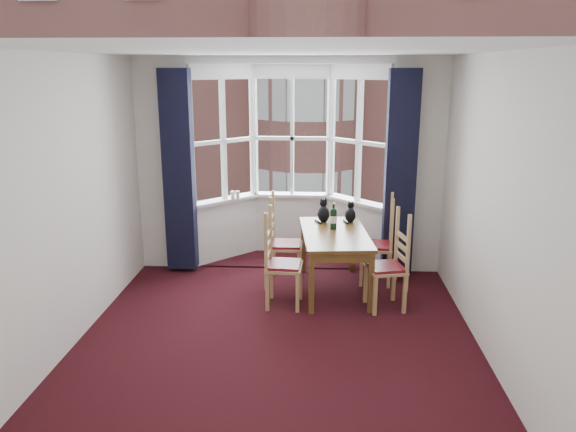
# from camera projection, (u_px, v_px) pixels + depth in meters

# --- Properties ---
(floor) EXTENTS (4.50, 4.50, 0.00)m
(floor) POSITION_uv_depth(u_px,v_px,m) (276.00, 346.00, 5.53)
(floor) COLOR black
(floor) RESTS_ON ground
(ceiling) EXTENTS (4.50, 4.50, 0.00)m
(ceiling) POSITION_uv_depth(u_px,v_px,m) (275.00, 50.00, 4.80)
(ceiling) COLOR white
(ceiling) RESTS_ON floor
(wall_left) EXTENTS (0.00, 4.50, 4.50)m
(wall_left) POSITION_uv_depth(u_px,v_px,m) (64.00, 206.00, 5.28)
(wall_left) COLOR silver
(wall_left) RESTS_ON floor
(wall_right) EXTENTS (0.00, 4.50, 4.50)m
(wall_right) POSITION_uv_depth(u_px,v_px,m) (496.00, 212.00, 5.05)
(wall_right) COLOR silver
(wall_right) RESTS_ON floor
(wall_near) EXTENTS (4.00, 0.00, 4.00)m
(wall_near) POSITION_uv_depth(u_px,v_px,m) (242.00, 312.00, 2.99)
(wall_near) COLOR silver
(wall_near) RESTS_ON floor
(wall_back_pier_left) EXTENTS (0.70, 0.12, 2.80)m
(wall_back_pier_left) POSITION_uv_depth(u_px,v_px,m) (165.00, 165.00, 7.43)
(wall_back_pier_left) COLOR silver
(wall_back_pier_left) RESTS_ON floor
(wall_back_pier_right) EXTENTS (0.70, 0.12, 2.80)m
(wall_back_pier_right) POSITION_uv_depth(u_px,v_px,m) (416.00, 168.00, 7.24)
(wall_back_pier_right) COLOR silver
(wall_back_pier_right) RESTS_ON floor
(bay_window) EXTENTS (2.76, 0.94, 2.80)m
(bay_window) POSITION_uv_depth(u_px,v_px,m) (291.00, 160.00, 7.82)
(bay_window) COLOR white
(bay_window) RESTS_ON floor
(curtain_left) EXTENTS (0.38, 0.22, 2.60)m
(curtain_left) POSITION_uv_depth(u_px,v_px,m) (179.00, 172.00, 7.25)
(curtain_left) COLOR black
(curtain_left) RESTS_ON floor
(curtain_right) EXTENTS (0.38, 0.22, 2.60)m
(curtain_right) POSITION_uv_depth(u_px,v_px,m) (400.00, 174.00, 7.09)
(curtain_right) COLOR black
(curtain_right) RESTS_ON floor
(dining_table) EXTENTS (0.90, 1.49, 0.74)m
(dining_table) POSITION_uv_depth(u_px,v_px,m) (335.00, 239.00, 6.75)
(dining_table) COLOR brown
(dining_table) RESTS_ON floor
(chair_left_near) EXTENTS (0.42, 0.44, 0.92)m
(chair_left_near) POSITION_uv_depth(u_px,v_px,m) (276.00, 266.00, 6.37)
(chair_left_near) COLOR tan
(chair_left_near) RESTS_ON floor
(chair_left_far) EXTENTS (0.40, 0.42, 0.92)m
(chair_left_far) POSITION_uv_depth(u_px,v_px,m) (279.00, 245.00, 7.10)
(chair_left_far) COLOR tan
(chair_left_far) RESTS_ON floor
(chair_right_near) EXTENTS (0.48, 0.50, 0.92)m
(chair_right_near) POSITION_uv_depth(u_px,v_px,m) (393.00, 268.00, 6.30)
(chair_right_near) COLOR tan
(chair_right_near) RESTS_ON floor
(chair_right_far) EXTENTS (0.44, 0.46, 0.92)m
(chair_right_far) POSITION_uv_depth(u_px,v_px,m) (383.00, 247.00, 7.04)
(chair_right_far) COLOR tan
(chair_right_far) RESTS_ON floor
(cat_left) EXTENTS (0.16, 0.23, 0.30)m
(cat_left) POSITION_uv_depth(u_px,v_px,m) (324.00, 213.00, 7.15)
(cat_left) COLOR black
(cat_left) RESTS_ON dining_table
(cat_right) EXTENTS (0.16, 0.21, 0.27)m
(cat_right) POSITION_uv_depth(u_px,v_px,m) (350.00, 214.00, 7.15)
(cat_right) COLOR black
(cat_right) RESTS_ON dining_table
(wine_bottle) EXTENTS (0.08, 0.08, 0.33)m
(wine_bottle) POSITION_uv_depth(u_px,v_px,m) (333.00, 218.00, 6.82)
(wine_bottle) COLOR black
(wine_bottle) RESTS_ON dining_table
(candle_tall) EXTENTS (0.06, 0.06, 0.11)m
(candle_tall) POSITION_uv_depth(u_px,v_px,m) (233.00, 195.00, 7.84)
(candle_tall) COLOR white
(candle_tall) RESTS_ON bay_window
(candle_short) EXTENTS (0.06, 0.06, 0.11)m
(candle_short) POSITION_uv_depth(u_px,v_px,m) (238.00, 195.00, 7.87)
(candle_short) COLOR white
(candle_short) RESTS_ON bay_window
(street) EXTENTS (80.00, 80.00, 0.00)m
(street) POSITION_uv_depth(u_px,v_px,m) (314.00, 198.00, 38.18)
(street) COLOR #333335
(street) RESTS_ON ground
(tenement_building) EXTENTS (18.40, 7.80, 15.20)m
(tenement_building) POSITION_uv_depth(u_px,v_px,m) (309.00, 100.00, 18.63)
(tenement_building) COLOR #93554C
(tenement_building) RESTS_ON street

